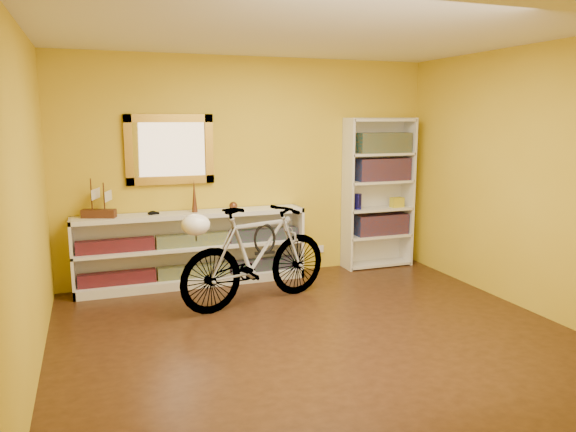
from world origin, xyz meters
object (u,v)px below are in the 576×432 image
object	(u,v)px
helmet	(196,225)
bicycle	(256,255)
bookcase	(378,193)
console_unit	(193,249)

from	to	relation	value
helmet	bicycle	bearing A→B (deg)	16.00
bookcase	bicycle	xyz separation A→B (m)	(-1.89, -0.89, -0.43)
bicycle	helmet	world-z (taller)	bicycle
console_unit	helmet	distance (m)	1.16
console_unit	bicycle	bearing A→B (deg)	-59.79
console_unit	helmet	size ratio (longest dim) A/B	9.54
bicycle	helmet	xyz separation A→B (m)	(-0.65, -0.19, 0.39)
console_unit	helmet	world-z (taller)	helmet
bookcase	helmet	xyz separation A→B (m)	(-2.54, -1.07, -0.04)
bicycle	bookcase	bearing A→B (deg)	-80.90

